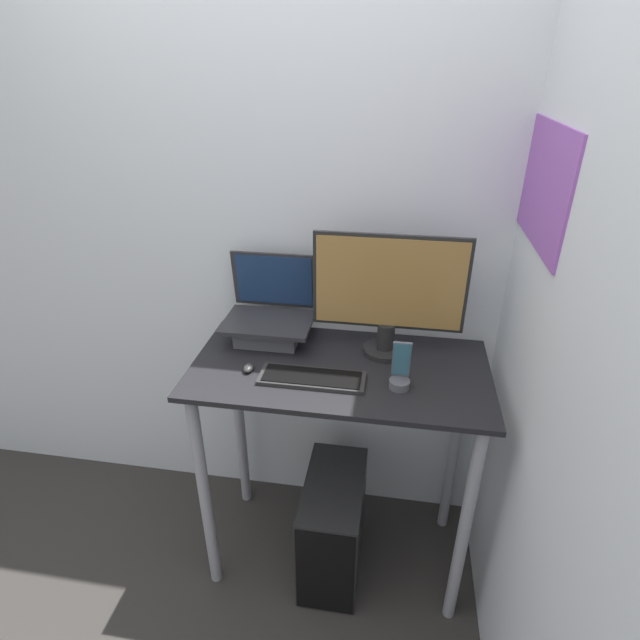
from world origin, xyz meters
TOP-DOWN VIEW (x-y plane):
  - ground_plane at (0.00, 0.00)m, footprint 12.00×12.00m
  - wall_back at (0.00, 0.62)m, footprint 6.00×0.05m
  - wall_side_right at (0.61, 0.00)m, footprint 0.06×6.00m
  - desk at (0.00, 0.27)m, footprint 1.05×0.54m
  - laptop at (-0.29, 0.43)m, footprint 0.33×0.26m
  - monitor at (0.15, 0.39)m, footprint 0.53×0.16m
  - keyboard at (-0.08, 0.17)m, footprint 0.36×0.12m
  - mouse at (-0.31, 0.19)m, footprint 0.03×0.06m
  - cell_phone at (0.21, 0.18)m, footprint 0.07×0.07m
  - computer_tower at (-0.01, 0.20)m, footprint 0.23×0.45m

SIDE VIEW (x-z plane):
  - ground_plane at x=0.00m, z-range 0.00..0.00m
  - computer_tower at x=-0.01m, z-range 0.00..0.45m
  - desk at x=0.00m, z-range 0.28..1.23m
  - keyboard at x=-0.08m, z-range 0.96..0.97m
  - mouse at x=-0.31m, z-range 0.96..0.98m
  - cell_phone at x=0.21m, z-range 0.92..1.09m
  - laptop at x=-0.29m, z-range 0.88..1.19m
  - monitor at x=0.15m, z-range 0.96..1.41m
  - wall_back at x=0.00m, z-range 0.00..2.60m
  - wall_side_right at x=0.61m, z-range 0.00..2.60m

